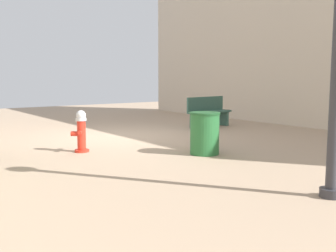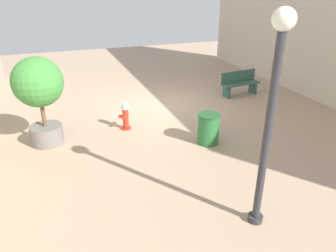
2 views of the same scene
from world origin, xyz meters
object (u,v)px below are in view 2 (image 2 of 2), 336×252
object	(u,v)px
street_lamp	(272,103)
bench_near	(240,83)
planter_tree	(39,91)
fire_hydrant	(125,116)
trash_bin	(208,129)

from	to	relation	value
street_lamp	bench_near	bearing A→B (deg)	-119.57
bench_near	street_lamp	world-z (taller)	street_lamp
bench_near	street_lamp	bearing A→B (deg)	60.43
bench_near	planter_tree	bearing A→B (deg)	13.54
fire_hydrant	street_lamp	distance (m)	5.46
fire_hydrant	trash_bin	distance (m)	2.59
street_lamp	fire_hydrant	bearing A→B (deg)	-75.01
bench_near	trash_bin	distance (m)	4.53
planter_tree	trash_bin	size ratio (longest dim) A/B	2.82
fire_hydrant	street_lamp	world-z (taller)	street_lamp
street_lamp	trash_bin	world-z (taller)	street_lamp
planter_tree	fire_hydrant	bearing A→B (deg)	-176.09
fire_hydrant	planter_tree	size ratio (longest dim) A/B	0.36
street_lamp	planter_tree	bearing A→B (deg)	-52.88
trash_bin	fire_hydrant	bearing A→B (deg)	-41.46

